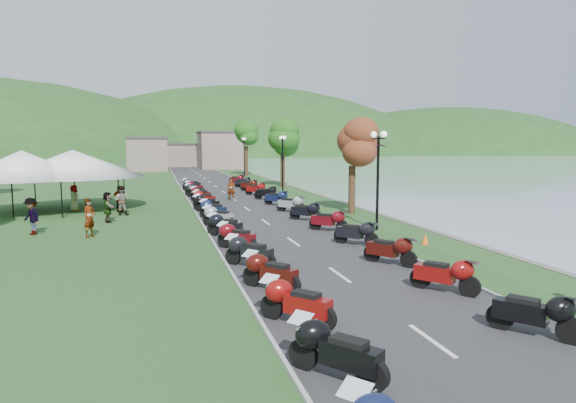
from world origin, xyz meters
TOP-DOWN VIEW (x-y plane):
  - road at (0.00, 40.00)m, footprint 7.00×120.00m
  - hills_backdrop at (0.00, 200.00)m, footprint 360.00×120.00m
  - far_building at (-2.00, 85.00)m, footprint 18.00×16.00m
  - moto_row_left at (-2.75, 20.99)m, footprint 2.60×45.02m
  - moto_row_right at (2.38, 23.77)m, footprint 2.60×49.97m
  - vendor_tent_main at (-11.26, 30.76)m, footprint 6.08×6.08m
  - vendor_tent_side at (-14.03, 29.37)m, footprint 5.26×5.26m
  - tree_lakeside at (6.01, 24.04)m, footprint 2.48×2.48m
  - pedestrian_a at (-9.06, 19.64)m, footprint 0.79×0.84m
  - pedestrian_b at (-8.02, 27.06)m, footprint 0.98×0.69m
  - pedestrian_c at (-11.87, 21.05)m, footprint 1.14×1.21m
  - traffic_cone_near at (-2.02, 10.10)m, footprint 0.36×0.36m

SIDE VIEW (x-z plane):
  - hills_backdrop at x=0.00m, z-range -38.00..38.00m
  - pedestrian_a at x=-9.06m, z-range -0.93..0.93m
  - pedestrian_b at x=-8.02m, z-range -0.92..0.92m
  - pedestrian_c at x=-11.87m, z-range -0.91..0.91m
  - road at x=0.00m, z-range 0.00..0.02m
  - traffic_cone_near at x=-2.02m, z-range 0.00..0.57m
  - moto_row_left at x=-2.75m, z-range 0.00..1.10m
  - moto_row_right at x=2.38m, z-range 0.00..1.10m
  - vendor_tent_main at x=-11.26m, z-range 0.00..4.00m
  - vendor_tent_side at x=-14.03m, z-range 0.00..4.00m
  - far_building at x=-2.00m, z-range 0.00..5.00m
  - tree_lakeside at x=6.01m, z-range 0.00..6.88m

